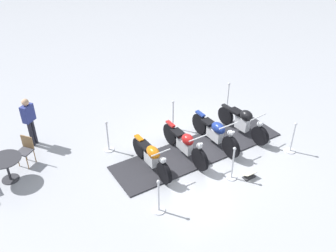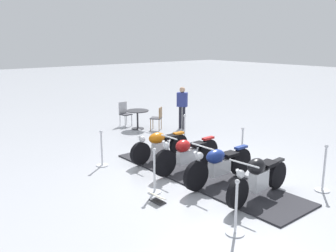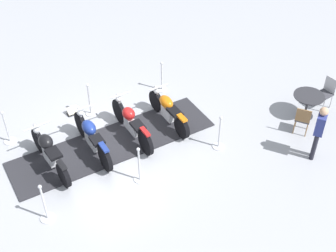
{
  "view_description": "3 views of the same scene",
  "coord_description": "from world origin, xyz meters",
  "views": [
    {
      "loc": [
        5.64,
        7.41,
        6.84
      ],
      "look_at": [
        0.79,
        -0.62,
        0.85
      ],
      "focal_mm": 38.57,
      "sensor_mm": 36.0,
      "label": 1
    },
    {
      "loc": [
        -6.49,
        6.3,
        3.47
      ],
      "look_at": [
        2.0,
        -0.45,
        0.92
      ],
      "focal_mm": 39.56,
      "sensor_mm": 36.0,
      "label": 2
    },
    {
      "loc": [
        -3.34,
        -8.95,
        8.64
      ],
      "look_at": [
        1.32,
        -0.71,
        0.62
      ],
      "focal_mm": 49.66,
      "sensor_mm": 36.0,
      "label": 3
    }
  ],
  "objects": [
    {
      "name": "display_platform",
      "position": [
        0.0,
        0.0,
        0.02
      ],
      "size": [
        5.73,
        1.6,
        0.04
      ],
      "primitive_type": "cube",
      "rotation": [
        0.0,
        0.0,
        -3.13
      ],
      "color": "#28282D",
      "rests_on": "ground_plane"
    },
    {
      "name": "ground_plane",
      "position": [
        0.0,
        0.0,
        0.0
      ],
      "size": [
        80.0,
        80.0,
        0.0
      ],
      "primitive_type": "plane",
      "color": "#A8AAB2"
    },
    {
      "name": "stanchion_left_front",
      "position": [
        2.45,
        -1.51,
        0.34
      ],
      "size": [
        0.33,
        0.33,
        1.07
      ],
      "color": "silver",
      "rests_on": "ground_plane"
    },
    {
      "name": "stanchion_right_front",
      "position": [
        2.4,
        1.59,
        0.32
      ],
      "size": [
        0.34,
        0.34,
        1.03
      ],
      "color": "silver",
      "rests_on": "ground_plane"
    },
    {
      "name": "motorcycle_copper",
      "position": [
        1.75,
        0.06,
        0.49
      ],
      "size": [
        0.6,
        2.06,
        0.93
      ],
      "rotation": [
        0.0,
        0.0,
        -4.69
      ],
      "color": "black",
      "rests_on": "display_platform"
    },
    {
      "name": "bystander_person",
      "position": [
        4.39,
        -3.07,
        1.0
      ],
      "size": [
        0.45,
        0.42,
        1.66
      ],
      "rotation": [
        0.0,
        0.0,
        2.23
      ],
      "color": "#23232D",
      "rests_on": "ground_plane"
    },
    {
      "name": "stanchion_left_mid",
      "position": [
        0.03,
        -1.55,
        0.38
      ],
      "size": [
        0.3,
        0.3,
        1.1
      ],
      "color": "silver",
      "rests_on": "ground_plane"
    },
    {
      "name": "info_placard",
      "position": [
        -0.48,
        1.81,
        0.06
      ],
      "size": [
        0.39,
        0.24,
        0.2
      ],
      "rotation": [
        0.0,
        0.0,
        0.02
      ],
      "color": "#333338",
      "rests_on": "ground_plane"
    },
    {
      "name": "stanchion_right_mid",
      "position": [
        -0.03,
        1.55,
        0.35
      ],
      "size": [
        0.32,
        0.32,
        1.08
      ],
      "color": "silver",
      "rests_on": "ground_plane"
    },
    {
      "name": "motorcycle_navy",
      "position": [
        -0.58,
        0.03,
        0.52
      ],
      "size": [
        0.72,
        2.3,
        1.04
      ],
      "rotation": [
        0.0,
        0.0,
        -4.69
      ],
      "color": "black",
      "rests_on": "display_platform"
    },
    {
      "name": "motorcycle_black",
      "position": [
        -1.76,
        0.01,
        0.53
      ],
      "size": [
        0.72,
        2.22,
        0.95
      ],
      "rotation": [
        0.0,
        0.0,
        -4.62
      ],
      "color": "black",
      "rests_on": "display_platform"
    },
    {
      "name": "stanchion_right_rear",
      "position": [
        -2.45,
        1.51,
        0.32
      ],
      "size": [
        0.35,
        0.35,
        1.06
      ],
      "color": "silver",
      "rests_on": "ground_plane"
    },
    {
      "name": "motorcycle_maroon",
      "position": [
        0.58,
        0.05,
        0.51
      ],
      "size": [
        0.61,
        2.29,
        1.04
      ],
      "rotation": [
        0.0,
        0.0,
        -4.69
      ],
      "color": "black",
      "rests_on": "display_platform"
    },
    {
      "name": "cafe_chair_near_table",
      "position": [
        4.78,
        -2.16,
        0.53
      ],
      "size": [
        0.56,
        0.56,
        0.9
      ],
      "rotation": [
        0.0,
        0.0,
        0.67
      ],
      "color": "olive",
      "rests_on": "ground_plane"
    },
    {
      "name": "stanchion_left_rear",
      "position": [
        -2.4,
        -1.59,
        0.35
      ],
      "size": [
        0.35,
        0.35,
        1.13
      ],
      "color": "silver",
      "rests_on": "ground_plane"
    },
    {
      "name": "cafe_table",
      "position": [
        5.43,
        -1.65,
        0.57
      ],
      "size": [
        0.89,
        0.89,
        0.75
      ],
      "color": "#2D2D33",
      "rests_on": "ground_plane"
    }
  ]
}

